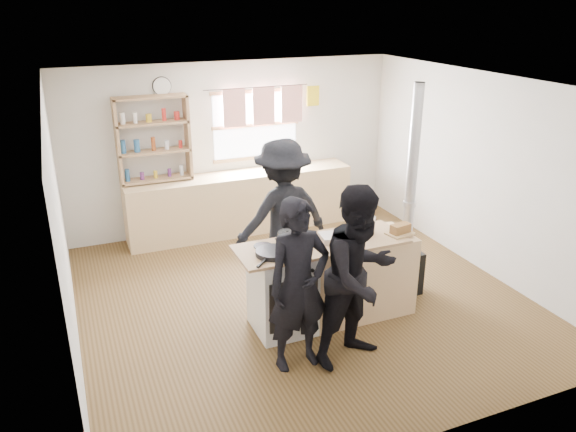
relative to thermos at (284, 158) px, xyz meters
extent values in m
cube|color=brown|center=(-0.71, -2.22, -1.07)|extent=(5.00, 5.00, 0.01)
cube|color=#D5B480|center=(-0.71, 0.00, -0.61)|extent=(3.40, 0.55, 0.90)
cube|color=tan|center=(-1.91, 0.12, -0.13)|extent=(1.00, 0.28, 0.03)
cube|color=tan|center=(-1.91, 0.12, 0.27)|extent=(1.00, 0.28, 0.03)
cube|color=tan|center=(-1.91, 0.12, 0.67)|extent=(1.00, 0.28, 0.03)
cube|color=tan|center=(-1.91, 0.12, 1.02)|extent=(1.00, 0.28, 0.03)
cube|color=tan|center=(-2.39, 0.12, 0.44)|extent=(0.04, 0.28, 1.20)
cube|color=tan|center=(-1.43, 0.12, 0.44)|extent=(0.04, 0.28, 1.20)
cylinder|color=silver|center=(0.00, 0.00, 0.00)|extent=(0.10, 0.10, 0.32)
cube|color=white|center=(-1.16, -2.77, -0.61)|extent=(0.60, 0.60, 0.90)
cube|color=tan|center=(-0.26, -2.77, -0.61)|extent=(1.20, 0.60, 0.90)
cube|color=tan|center=(-0.71, -2.77, -0.15)|extent=(1.84, 0.64, 0.03)
cylinder|color=black|center=(-1.29, -2.85, -0.11)|extent=(0.49, 0.49, 0.05)
cylinder|color=#35551D|center=(-1.29, -2.85, -0.09)|extent=(0.31, 0.31, 0.02)
cube|color=silver|center=(-0.52, -2.76, -0.10)|extent=(0.39, 0.28, 0.07)
cube|color=brown|center=(-0.52, -2.76, -0.08)|extent=(0.33, 0.24, 0.02)
cylinder|color=silver|center=(-1.06, -2.69, -0.06)|extent=(0.20, 0.20, 0.14)
cylinder|color=silver|center=(-1.06, -2.69, 0.01)|extent=(0.20, 0.20, 0.01)
sphere|color=black|center=(-1.06, -2.69, 0.02)|extent=(0.03, 0.03, 0.03)
cylinder|color=silver|center=(-0.18, -2.70, -0.04)|extent=(0.28, 0.28, 0.18)
cylinder|color=silver|center=(-0.18, -2.70, 0.05)|extent=(0.28, 0.28, 0.01)
sphere|color=black|center=(-0.18, -2.70, 0.07)|extent=(0.03, 0.03, 0.03)
cube|color=tan|center=(0.18, -2.89, -0.12)|extent=(0.31, 0.25, 0.02)
cube|color=olive|center=(0.18, -2.89, -0.06)|extent=(0.24, 0.15, 0.10)
cube|color=black|center=(0.50, -2.56, -0.80)|extent=(0.35, 0.35, 0.53)
cylinder|color=#ADADB2|center=(0.50, -2.56, 0.45)|extent=(0.12, 0.12, 1.97)
imported|color=black|center=(-1.25, -3.40, -0.21)|extent=(0.64, 0.44, 1.70)
imported|color=black|center=(-0.68, -3.52, -0.17)|extent=(1.01, 0.87, 1.79)
imported|color=black|center=(-0.78, -1.85, -0.14)|extent=(1.26, 0.82, 1.84)
camera|label=1|loc=(-3.10, -7.61, 2.28)|focal=35.00mm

